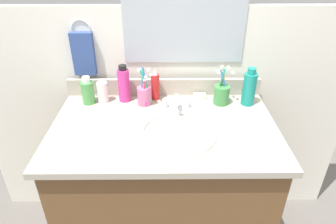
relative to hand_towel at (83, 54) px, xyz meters
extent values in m
cube|color=brown|center=(0.41, -0.33, -0.66)|extent=(0.97, 0.58, 0.82)
cube|color=#B2A899|center=(0.41, -0.33, -0.23)|extent=(1.01, 0.63, 0.03)
cube|color=#B2A899|center=(0.41, -0.02, -0.17)|extent=(1.01, 0.02, 0.09)
cube|color=white|center=(0.41, 0.04, -0.42)|extent=(2.11, 0.04, 1.30)
cube|color=#B2BCC6|center=(0.51, 0.02, 0.23)|extent=(0.60, 0.01, 0.56)
torus|color=silver|center=(0.00, 0.02, 0.12)|extent=(0.10, 0.01, 0.10)
cube|color=#334C8C|center=(0.00, 0.00, 0.00)|extent=(0.11, 0.04, 0.22)
torus|color=white|center=(0.47, -0.38, -0.22)|extent=(0.34, 0.34, 0.02)
ellipsoid|color=white|center=(0.47, -0.38, -0.26)|extent=(0.29, 0.29, 0.11)
cylinder|color=#B2B5BA|center=(0.47, -0.38, -0.29)|extent=(0.04, 0.04, 0.01)
cube|color=silver|center=(0.47, -0.18, -0.21)|extent=(0.16, 0.05, 0.01)
cylinder|color=silver|center=(0.47, -0.18, -0.18)|extent=(0.02, 0.02, 0.06)
cylinder|color=silver|center=(0.47, -0.22, -0.15)|extent=(0.02, 0.09, 0.02)
cylinder|color=silver|center=(0.41, -0.18, -0.19)|extent=(0.03, 0.03, 0.04)
cylinder|color=silver|center=(0.52, -0.18, -0.19)|extent=(0.03, 0.03, 0.04)
cylinder|color=white|center=(0.10, -0.10, -0.17)|extent=(0.05, 0.05, 0.11)
cone|color=white|center=(0.10, -0.10, -0.10)|extent=(0.04, 0.04, 0.02)
cylinder|color=teal|center=(0.83, -0.13, -0.14)|extent=(0.07, 0.07, 0.16)
cylinder|color=teal|center=(0.83, -0.13, -0.04)|extent=(0.04, 0.04, 0.03)
cylinder|color=#D8338C|center=(0.20, -0.08, -0.14)|extent=(0.06, 0.06, 0.17)
cylinder|color=black|center=(0.20, -0.08, -0.04)|extent=(0.04, 0.04, 0.02)
cylinder|color=red|center=(0.36, -0.07, -0.15)|extent=(0.04, 0.04, 0.14)
cone|color=white|center=(0.36, -0.07, -0.07)|extent=(0.03, 0.03, 0.03)
cylinder|color=#4C9E4C|center=(0.03, -0.11, -0.16)|extent=(0.06, 0.06, 0.12)
cylinder|color=white|center=(0.03, -0.11, -0.09)|extent=(0.04, 0.04, 0.03)
cylinder|color=#3F8C47|center=(0.69, -0.12, -0.17)|extent=(0.08, 0.08, 0.10)
cylinder|color=#B23FBF|center=(0.69, -0.11, -0.13)|extent=(0.03, 0.03, 0.16)
cube|color=white|center=(0.68, -0.10, -0.07)|extent=(0.01, 0.02, 0.01)
cylinder|color=green|center=(0.68, -0.12, -0.12)|extent=(0.04, 0.01, 0.18)
cube|color=white|center=(0.67, -0.12, -0.05)|extent=(0.01, 0.02, 0.01)
cylinder|color=yellow|center=(0.70, -0.11, -0.12)|extent=(0.04, 0.03, 0.19)
cube|color=white|center=(0.72, -0.10, -0.04)|extent=(0.01, 0.02, 0.01)
cylinder|color=#26B2B2|center=(0.69, -0.11, -0.12)|extent=(0.01, 0.06, 0.18)
cube|color=white|center=(0.69, -0.08, -0.04)|extent=(0.01, 0.02, 0.01)
cylinder|color=blue|center=(0.71, -0.12, -0.12)|extent=(0.07, 0.01, 0.17)
cube|color=white|center=(0.74, -0.12, -0.05)|extent=(0.01, 0.02, 0.01)
cylinder|color=#D16693|center=(0.31, -0.12, -0.17)|extent=(0.07, 0.07, 0.09)
cylinder|color=#26B2B2|center=(0.30, -0.12, -0.12)|extent=(0.03, 0.01, 0.18)
cube|color=white|center=(0.29, -0.12, -0.04)|extent=(0.01, 0.02, 0.01)
cylinder|color=#B23FBF|center=(0.31, -0.14, -0.13)|extent=(0.02, 0.06, 0.15)
cube|color=white|center=(0.32, -0.16, -0.07)|extent=(0.01, 0.02, 0.01)
cylinder|color=green|center=(0.32, -0.13, -0.12)|extent=(0.06, 0.03, 0.17)
cube|color=white|center=(0.35, -0.14, -0.05)|extent=(0.01, 0.02, 0.01)
cylinder|color=#D8333F|center=(0.31, -0.14, -0.13)|extent=(0.02, 0.05, 0.16)
cube|color=white|center=(0.32, -0.16, -0.06)|extent=(0.01, 0.02, 0.01)
cylinder|color=blue|center=(0.32, -0.12, -0.12)|extent=(0.04, 0.01, 0.19)
cube|color=white|center=(0.33, -0.13, -0.03)|extent=(0.01, 0.02, 0.01)
cube|color=white|center=(0.59, -0.07, -0.21)|extent=(0.06, 0.04, 0.02)
camera|label=1|loc=(0.42, -1.46, 0.52)|focal=32.13mm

